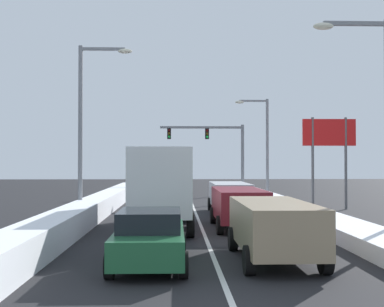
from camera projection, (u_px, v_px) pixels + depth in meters
name	position (u px, v px, depth m)	size (l,w,h in m)	color
ground_plane	(201.00, 225.00, 21.62)	(120.00, 120.00, 0.00)	black
lane_stripe_between_right_lane_and_center_lane	(197.00, 216.00, 25.23)	(0.14, 39.82, 0.01)	silver
snow_bank_right_shoulder	(298.00, 211.00, 25.42)	(1.91, 39.82, 0.54)	white
snow_bank_left_shoulder	(95.00, 207.00, 25.06)	(1.36, 39.82, 0.95)	white
suv_tan_right_lane_nearest	(273.00, 225.00, 13.76)	(2.16, 4.90, 1.67)	#937F60
suv_maroon_right_lane_second	(239.00, 204.00, 20.54)	(2.16, 4.90, 1.67)	maroon
suv_silver_right_lane_third	(230.00, 195.00, 26.69)	(2.16, 4.90, 1.67)	#B7BABF
sedan_green_center_lane_nearest	(150.00, 237.00, 13.17)	(2.00, 4.50, 1.51)	#1E5633
box_truck_center_lane_second	(162.00, 184.00, 20.42)	(2.53, 7.20, 3.36)	slate
sedan_white_center_lane_third	(164.00, 197.00, 28.91)	(2.00, 4.50, 1.51)	silver
traffic_light_gantry	(217.00, 144.00, 43.48)	(7.54, 0.47, 6.20)	slate
street_lamp_right_near	(377.00, 109.00, 16.47)	(2.66, 0.36, 7.67)	gray
street_lamp_right_mid	(263.00, 138.00, 38.18)	(2.66, 0.36, 7.81)	gray
street_lamp_left_mid	(87.00, 116.00, 24.09)	(2.66, 0.36, 8.61)	gray
roadside_sign_right	(329.00, 142.00, 29.01)	(3.20, 0.16, 5.50)	#59595B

